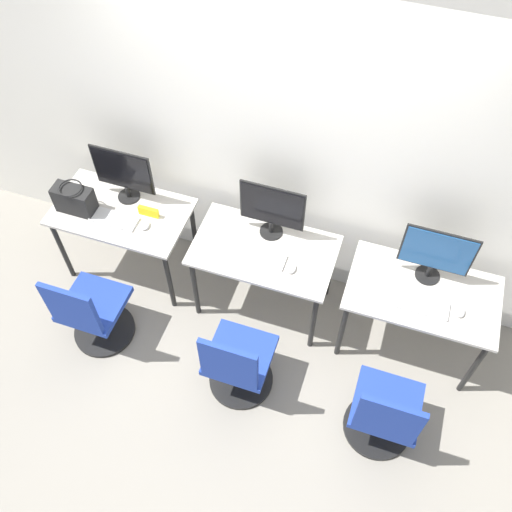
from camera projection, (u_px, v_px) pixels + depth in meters
name	position (u px, v px, depth m)	size (l,w,h in m)	color
ground_plane	(251.00, 333.00, 4.54)	(20.00, 20.00, 0.00)	gray
wall_back	(285.00, 140.00, 3.84)	(12.00, 0.05, 2.80)	silver
desk_left	(123.00, 219.00, 4.43)	(1.04, 0.61, 0.72)	#BCB7AD
monitor_left	(123.00, 173.00, 4.24)	(0.48, 0.17, 0.47)	black
keyboard_left	(114.00, 219.00, 4.29)	(0.36, 0.15, 0.02)	silver
mouse_left	(145.00, 226.00, 4.25)	(0.06, 0.09, 0.03)	silver
office_chair_left	(92.00, 314.00, 4.24)	(0.48, 0.48, 0.88)	black
desk_center	(264.00, 257.00, 4.21)	(1.04, 0.61, 0.72)	#BCB7AD
monitor_center	(272.00, 209.00, 4.03)	(0.48, 0.17, 0.47)	black
keyboard_center	(260.00, 257.00, 4.08)	(0.36, 0.15, 0.02)	silver
mouse_center	(292.00, 269.00, 4.01)	(0.06, 0.09, 0.03)	silver
office_chair_center	(238.00, 365.00, 3.99)	(0.48, 0.48, 0.88)	black
desk_right	(421.00, 299.00, 3.99)	(1.04, 0.61, 0.72)	#BCB7AD
monitor_right	(436.00, 253.00, 3.79)	(0.48, 0.17, 0.47)	black
keyboard_right	(422.00, 305.00, 3.84)	(0.36, 0.15, 0.02)	silver
mouse_right	(460.00, 312.00, 3.80)	(0.06, 0.09, 0.03)	silver
office_chair_right	(384.00, 416.00, 3.77)	(0.48, 0.48, 0.88)	black
handbag	(74.00, 199.00, 4.27)	(0.30, 0.18, 0.25)	black
placard_left	(149.00, 212.00, 4.30)	(0.16, 0.03, 0.08)	yellow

